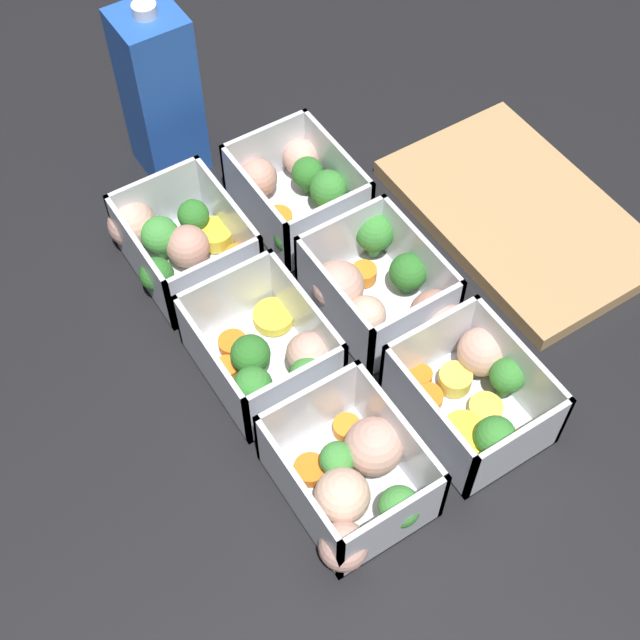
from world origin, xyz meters
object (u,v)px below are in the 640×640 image
juice_carton (160,94)px  container_far_center (380,288)px  container_far_left (297,190)px  container_near_center (271,356)px  container_near_right (355,479)px  container_far_right (477,396)px  container_near_left (174,241)px

juice_carton → container_far_center: bearing=15.5°
container_far_left → container_far_center: (0.15, -0.00, 0.00)m
container_near_center → container_far_center: size_ratio=0.82×
container_far_center → container_near_right: bearing=-40.8°
container_near_right → container_far_right: bearing=94.0°
container_near_left → juice_carton: juice_carton is taller
container_far_left → container_far_right: same height
container_near_center → container_far_center: 0.13m
container_near_center → juice_carton: 0.31m
container_near_center → container_near_right: same height
container_near_center → container_near_right: 0.14m
container_near_center → juice_carton: juice_carton is taller
container_near_center → container_far_center: bearing=94.1°
container_far_left → container_far_center: size_ratio=0.89×
container_far_left → container_near_right: bearing=-23.4°
container_near_right → container_far_center: same height
container_far_right → juice_carton: juice_carton is taller
container_near_left → container_near_right: bearing=1.4°
container_far_right → juice_carton: size_ratio=0.66×
container_near_right → container_far_center: size_ratio=0.91×
container_near_center → container_far_left: bearing=141.6°
container_near_right → juice_carton: juice_carton is taller
container_near_left → container_far_left: bearing=87.1°
container_near_center → container_far_right: 0.19m
container_near_left → juice_carton: bearing=154.9°
container_near_center → container_far_center: same height
container_near_center → container_far_center: (-0.01, 0.13, 0.00)m
container_near_center → juice_carton: size_ratio=0.65×
container_far_right → container_near_left: bearing=-154.5°
container_near_left → container_near_right: same height
container_far_center → juice_carton: bearing=-164.5°
container_near_left → container_far_right: (0.30, 0.14, -0.00)m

